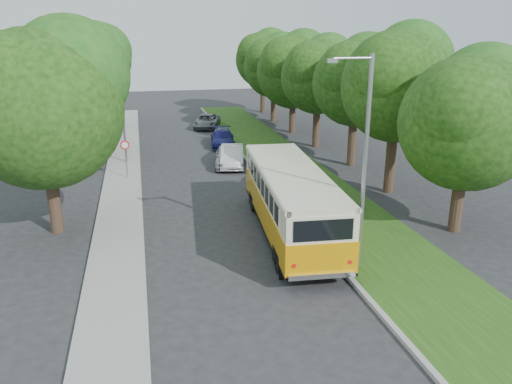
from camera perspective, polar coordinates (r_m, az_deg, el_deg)
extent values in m
plane|color=#272729|center=(20.81, -2.27, -6.85)|extent=(120.00, 120.00, 0.00)
cube|color=gray|center=(26.09, 3.40, -1.45)|extent=(0.20, 70.00, 0.15)
cube|color=#234813|center=(26.83, 8.22, -1.08)|extent=(4.50, 70.00, 0.13)
cube|color=gray|center=(25.14, -15.31, -2.88)|extent=(2.20, 70.00, 0.12)
cylinder|color=#332319|center=(24.11, 22.09, -0.43)|extent=(0.56, 0.56, 3.35)
sphere|color=#12340C|center=(23.36, 23.03, 7.24)|extent=(5.85, 5.85, 5.85)
sphere|color=#12340C|center=(24.28, 24.56, 10.21)|extent=(4.38, 4.38, 4.38)
sphere|color=#12340C|center=(22.16, 22.49, 8.71)|extent=(4.09, 4.09, 4.09)
cylinder|color=#332319|center=(28.78, 15.17, 4.07)|extent=(0.56, 0.56, 4.26)
sphere|color=#12340C|center=(28.16, 15.80, 11.54)|extent=(5.98, 5.98, 5.98)
sphere|color=#12340C|center=(29.10, 17.29, 13.97)|extent=(4.49, 4.49, 4.49)
sphere|color=#12340C|center=(27.02, 14.99, 12.96)|extent=(4.19, 4.19, 4.19)
cylinder|color=#332319|center=(34.21, 10.95, 6.24)|extent=(0.56, 0.56, 3.95)
sphere|color=#12340C|center=(33.69, 11.30, 12.10)|extent=(5.61, 5.61, 5.61)
sphere|color=#12340C|center=(34.52, 12.56, 14.03)|extent=(4.21, 4.21, 4.21)
sphere|color=#12340C|center=(32.65, 10.51, 13.21)|extent=(3.92, 3.92, 3.92)
cylinder|color=#332319|center=(39.54, 6.92, 7.92)|extent=(0.56, 0.56, 3.86)
sphere|color=#12340C|center=(39.09, 7.11, 12.95)|extent=(5.64, 5.64, 5.64)
sphere|color=#12340C|center=(39.89, 8.27, 14.63)|extent=(4.23, 4.23, 4.23)
sphere|color=#12340C|center=(38.09, 6.29, 13.92)|extent=(3.95, 3.95, 3.95)
cylinder|color=#332319|center=(45.14, 4.18, 9.06)|extent=(0.56, 0.56, 3.58)
sphere|color=#12340C|center=(44.73, 4.28, 13.54)|extent=(6.36, 6.36, 6.36)
sphere|color=#12340C|center=(45.60, 5.46, 15.19)|extent=(4.77, 4.77, 4.77)
sphere|color=#12340C|center=(43.64, 3.39, 14.49)|extent=(4.45, 4.45, 4.45)
cylinder|color=#332319|center=(50.79, 2.01, 10.14)|extent=(0.56, 0.56, 3.68)
sphere|color=#12340C|center=(50.44, 2.05, 14.05)|extent=(5.91, 5.91, 5.91)
sphere|color=#12340C|center=(51.22, 3.05, 15.42)|extent=(4.43, 4.43, 4.43)
sphere|color=#12340C|center=(49.46, 1.27, 14.83)|extent=(4.14, 4.14, 4.14)
cylinder|color=#332319|center=(56.63, 0.78, 11.14)|extent=(0.56, 0.56, 4.05)
sphere|color=#12340C|center=(56.31, 0.79, 14.85)|extent=(5.97, 5.97, 5.97)
sphere|color=#12340C|center=(57.10, 1.71, 16.08)|extent=(4.48, 4.48, 4.48)
sphere|color=#12340C|center=(55.34, 0.06, 15.57)|extent=(4.18, 4.18, 4.18)
cylinder|color=#332319|center=(23.93, -22.18, -0.14)|extent=(0.56, 0.56, 3.68)
sphere|color=#12340C|center=(23.14, -23.26, 8.62)|extent=(6.80, 6.80, 6.80)
sphere|color=#12340C|center=(23.49, -20.49, 12.42)|extent=(5.10, 5.10, 5.10)
sphere|color=#12340C|center=(22.41, -26.47, 10.16)|extent=(4.76, 4.76, 4.76)
cylinder|color=#332319|center=(37.43, -19.19, 6.35)|extent=(0.56, 0.56, 3.68)
sphere|color=#12340C|center=(36.92, -19.79, 11.99)|extent=(6.80, 6.80, 6.80)
sphere|color=#12340C|center=(37.40, -18.04, 14.32)|extent=(5.10, 5.10, 5.10)
sphere|color=#12340C|center=(36.14, -21.71, 13.03)|extent=(4.76, 4.76, 4.76)
cylinder|color=#332319|center=(49.22, -17.93, 9.04)|extent=(0.56, 0.56, 3.68)
sphere|color=#12340C|center=(48.84, -18.35, 13.34)|extent=(6.80, 6.80, 6.80)
sphere|color=#12340C|center=(49.36, -17.03, 15.09)|extent=(5.10, 5.10, 5.10)
sphere|color=#12340C|center=(48.04, -19.78, 14.16)|extent=(4.76, 4.76, 4.76)
cylinder|color=gray|center=(18.48, 12.32, 2.71)|extent=(0.16, 0.16, 8.00)
cylinder|color=gray|center=(17.59, 11.04, 14.78)|extent=(1.40, 0.10, 0.10)
cube|color=gray|center=(17.31, 8.68, 14.62)|extent=(0.35, 0.16, 0.14)
cylinder|color=gray|center=(34.94, -15.03, 9.15)|extent=(0.16, 0.16, 7.50)
cylinder|color=gray|center=(34.64, -16.72, 14.95)|extent=(1.40, 0.10, 0.10)
cube|color=gray|center=(34.69, -17.98, 14.72)|extent=(0.35, 0.16, 0.14)
cylinder|color=gray|center=(31.49, -14.63, 3.62)|extent=(0.06, 0.06, 2.50)
cone|color=red|center=(31.25, -14.76, 5.20)|extent=(0.56, 0.02, 0.56)
cone|color=white|center=(31.23, -14.76, 5.19)|extent=(0.40, 0.02, 0.40)
imported|color=#A6A6AB|center=(33.61, -3.32, 4.08)|extent=(2.29, 4.26, 1.38)
imported|color=silver|center=(33.67, -2.73, 4.13)|extent=(2.28, 4.46, 1.40)
imported|color=navy|center=(39.72, -3.84, 6.16)|extent=(2.32, 4.60, 1.28)
imported|color=slate|center=(47.54, -5.64, 8.05)|extent=(3.29, 4.93, 1.26)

